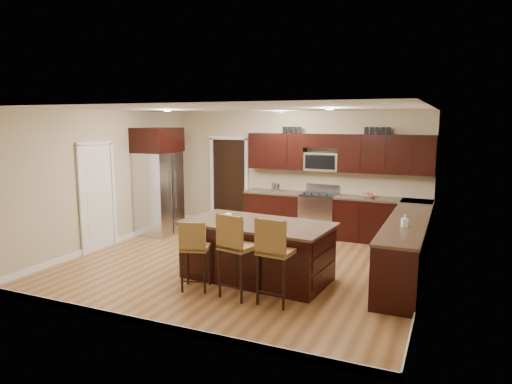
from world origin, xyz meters
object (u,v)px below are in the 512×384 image
at_px(stool_left, 194,247).
at_px(stool_mid, 236,246).
at_px(refrigerator, 159,180).
at_px(stool_right, 275,251).
at_px(island, 257,252).
at_px(range, 319,214).

height_order(stool_left, stool_mid, stool_mid).
relative_size(stool_left, refrigerator, 0.45).
bearing_deg(stool_right, refrigerator, 149.37).
bearing_deg(island, stool_left, -122.32).
distance_m(island, stool_mid, 0.91).
xyz_separation_m(island, stool_right, (0.63, -0.85, 0.33)).
bearing_deg(stool_right, range, 101.73).
xyz_separation_m(island, refrigerator, (-3.16, 1.82, 0.78)).
xyz_separation_m(stool_right, refrigerator, (-3.79, 2.67, 0.45)).
xyz_separation_m(stool_left, refrigerator, (-2.52, 2.66, 0.55)).
relative_size(island, stool_right, 2.00).
distance_m(range, stool_left, 3.98).
bearing_deg(island, range, 92.27).
bearing_deg(stool_left, stool_right, -18.26).
distance_m(range, refrigerator, 3.60).
bearing_deg(island, stool_right, -48.51).
xyz_separation_m(stool_left, stool_mid, (0.68, -0.01, 0.10)).
distance_m(range, stool_right, 3.95).
height_order(stool_left, stool_right, stool_right).
relative_size(stool_mid, stool_right, 1.00).
bearing_deg(stool_left, range, 61.00).
bearing_deg(stool_mid, stool_left, -168.59).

